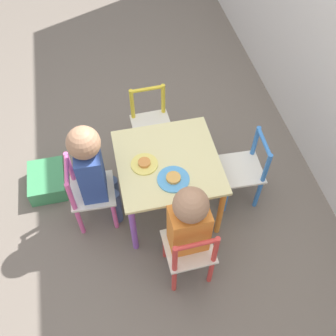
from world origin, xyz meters
TOP-DOWN VIEW (x-y plane):
  - ground_plane at (0.00, 0.00)m, footprint 6.00×6.00m
  - kids_table at (0.00, 0.00)m, footprint 0.59×0.59m
  - chair_red at (0.48, 0.01)m, footprint 0.27×0.27m
  - chair_pink at (-0.02, -0.48)m, footprint 0.27×0.27m
  - chair_blue at (0.02, 0.48)m, footprint 0.27×0.27m
  - chair_yellow at (-0.48, -0.01)m, footprint 0.27×0.27m
  - child_right at (0.42, 0.01)m, footprint 0.22×0.20m
  - child_front at (-0.01, -0.42)m, footprint 0.20×0.23m
  - plate_right at (0.14, 0.00)m, footprint 0.18×0.18m
  - plate_front at (-0.00, -0.14)m, footprint 0.15×0.15m
  - storage_bin at (-0.32, -0.77)m, footprint 0.30×0.24m

SIDE VIEW (x-z plane):
  - ground_plane at x=0.00m, z-range 0.00..0.00m
  - storage_bin at x=-0.32m, z-range 0.00..0.13m
  - chair_red at x=0.48m, z-range 0.00..0.53m
  - chair_pink at x=-0.02m, z-range 0.00..0.53m
  - chair_blue at x=0.02m, z-range 0.00..0.53m
  - chair_yellow at x=-0.48m, z-range 0.00..0.53m
  - kids_table at x=0.00m, z-range 0.17..0.64m
  - child_right at x=0.42m, z-range 0.09..0.85m
  - plate_front at x=0.00m, z-range 0.46..0.49m
  - plate_right at x=0.14m, z-range 0.46..0.49m
  - child_front at x=-0.01m, z-range 0.09..0.90m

